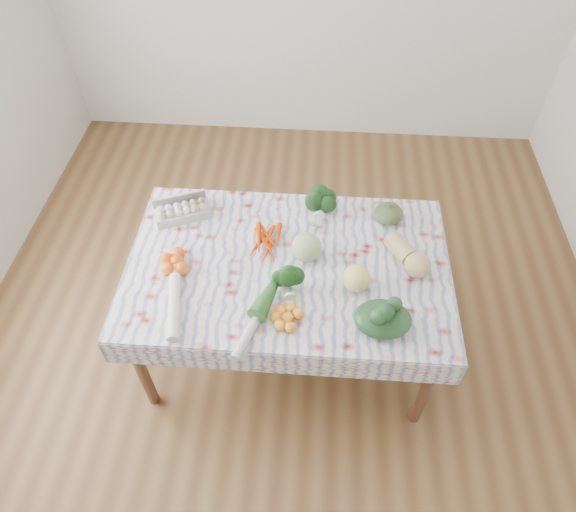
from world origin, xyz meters
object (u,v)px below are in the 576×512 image
object	(u,v)px
grapefruit	(357,278)
dining_table	(288,274)
cabbage	(307,247)
kabocha_squash	(389,213)
egg_carton	(183,212)
butternut_squash	(409,254)

from	to	relation	value
grapefruit	dining_table	bearing A→B (deg)	159.44
cabbage	grapefruit	bearing A→B (deg)	-35.64
kabocha_squash	grapefruit	xyz separation A→B (m)	(-0.18, -0.48, 0.02)
dining_table	grapefruit	bearing A→B (deg)	-20.56
egg_carton	butternut_squash	world-z (taller)	butternut_squash
kabocha_squash	butternut_squash	bearing A→B (deg)	-74.94
dining_table	grapefruit	world-z (taller)	grapefruit
kabocha_squash	cabbage	size ratio (longest dim) A/B	1.02
dining_table	grapefruit	distance (m)	0.40
butternut_squash	grapefruit	bearing A→B (deg)	-178.07
egg_carton	grapefruit	bearing A→B (deg)	-45.79
egg_carton	cabbage	size ratio (longest dim) A/B	1.94
dining_table	egg_carton	size ratio (longest dim) A/B	5.40
egg_carton	butternut_squash	distance (m)	1.24
egg_carton	butternut_squash	xyz separation A→B (m)	(1.21, -0.24, 0.03)
dining_table	grapefruit	size ratio (longest dim) A/B	11.62
cabbage	grapefruit	distance (m)	0.31
dining_table	cabbage	xyz separation A→B (m)	(0.09, 0.05, 0.16)
kabocha_squash	egg_carton	bearing A→B (deg)	-176.83
kabocha_squash	butternut_squash	distance (m)	0.31
dining_table	egg_carton	distance (m)	0.68
cabbage	grapefruit	size ratio (longest dim) A/B	1.11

